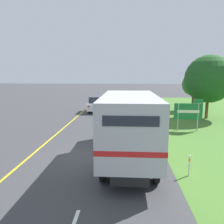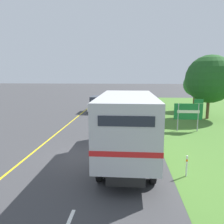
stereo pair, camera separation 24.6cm
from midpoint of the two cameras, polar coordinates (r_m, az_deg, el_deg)
ground_plane at (r=12.24m, az=-3.63°, el=-11.43°), size 200.00×200.00×0.00m
edge_line_yellow at (r=20.37m, az=-10.87°, el=-2.99°), size 0.12×48.31×0.01m
centre_dash_near at (r=12.65m, az=-3.34°, el=-10.70°), size 0.12×2.60×0.01m
centre_dash_mid_a at (r=18.94m, az=-0.63°, el=-3.77°), size 0.12×2.60×0.01m
centre_dash_mid_b at (r=25.39m, az=0.70°, el=-0.32°), size 0.12×2.60×0.01m
centre_dash_far at (r=31.90m, az=1.48°, el=1.73°), size 0.12×2.60×0.01m
centre_dash_farthest at (r=38.44m, az=2.00°, el=3.08°), size 0.12×2.60×0.01m
horse_trailer_truck at (r=11.30m, az=4.57°, el=-2.90°), size 2.57×8.36×3.46m
lead_car_white at (r=26.65m, az=-3.46°, el=2.19°), size 1.80×4.58×1.87m
highway_sign at (r=18.18m, az=19.80°, el=0.03°), size 2.20×0.09×2.54m
roadside_tree_near at (r=24.00m, az=24.47°, el=7.83°), size 4.76×4.76×6.38m
roadside_tree_mid at (r=28.91m, az=21.11°, el=6.72°), size 2.82×2.82×4.67m
delineator_post at (r=10.37m, az=19.59°, el=-13.00°), size 0.08×0.08×0.95m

